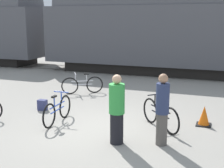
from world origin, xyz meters
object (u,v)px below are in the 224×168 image
backpack (42,105)px  traffic_cone (204,116)px  bicycle_black (160,115)px  person_in_navy (162,109)px  bicycle_silver (82,85)px  person_in_green (117,110)px  freight_train (167,25)px  bicycle_blue (57,110)px

backpack → traffic_cone: (5.00, 0.31, 0.08)m
bicycle_black → person_in_navy: size_ratio=0.75×
bicycle_silver → person_in_green: size_ratio=0.85×
freight_train → person_in_navy: 9.88m
bicycle_black → person_in_green: person_in_green is taller
bicycle_silver → bicycle_blue: 3.53m
bicycle_black → person_in_navy: bearing=-76.4°
traffic_cone → bicycle_blue: bearing=-162.6°
bicycle_blue → traffic_cone: bicycle_blue is taller
traffic_cone → person_in_navy: bearing=-115.2°
bicycle_blue → bicycle_black: bearing=11.2°
freight_train → bicycle_blue: 9.39m
person_in_navy → person_in_green: 1.05m
person_in_navy → backpack: 4.47m
person_in_green → bicycle_blue: bearing=-175.2°
bicycle_silver → bicycle_black: bicycle_black is taller
bicycle_silver → person_in_green: bearing=-55.2°
bicycle_silver → bicycle_black: bearing=-37.8°
bicycle_silver → backpack: bearing=-95.0°
bicycle_black → person_in_green: bearing=-118.3°
person_in_green → backpack: size_ratio=4.87×
bicycle_black → person_in_green: size_ratio=0.76×
bicycle_black → backpack: (-3.91, 0.36, -0.21)m
bicycle_blue → bicycle_black: (2.81, 0.56, 0.01)m
bicycle_blue → traffic_cone: bearing=17.4°
bicycle_silver → bicycle_blue: (0.88, -3.42, 0.01)m
bicycle_silver → bicycle_black: (3.69, -2.86, 0.02)m
bicycle_blue → backpack: bearing=140.1°
freight_train → bicycle_silver: (-2.18, -5.62, -2.21)m
bicycle_silver → traffic_cone: (4.78, -2.20, -0.10)m
freight_train → traffic_cone: bearing=-71.6°
backpack → traffic_cone: size_ratio=0.62×
freight_train → bicycle_silver: freight_train is taller
bicycle_blue → freight_train: bearing=81.8°
bicycle_blue → bicycle_silver: bearing=104.4°
traffic_cone → bicycle_black: bearing=-148.7°
bicycle_black → person_in_navy: 1.22m
freight_train → person_in_navy: (1.78, -9.57, -1.71)m
person_in_navy → bicycle_blue: bearing=18.0°
freight_train → bicycle_black: freight_train is taller
bicycle_blue → person_in_navy: person_in_navy is taller
person_in_navy → traffic_cone: 2.03m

